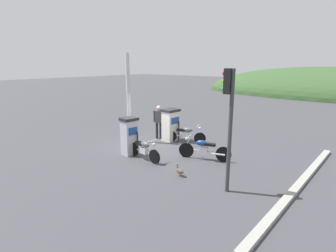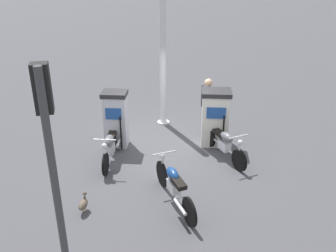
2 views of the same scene
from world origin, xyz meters
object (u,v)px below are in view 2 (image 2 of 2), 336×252
at_px(attendant_person, 207,102).
at_px(motorcycle_near_pump, 110,146).
at_px(motorcycle_extra, 174,184).
at_px(fuel_pump_near, 116,119).
at_px(motorcycle_far_pump, 224,144).
at_px(canopy_support_pole, 163,60).
at_px(roadside_traffic_light, 50,144).
at_px(wandering_duck, 83,204).
at_px(fuel_pump_far, 215,117).

bearing_deg(attendant_person, motorcycle_near_pump, -59.30).
bearing_deg(motorcycle_extra, attendant_person, 161.53).
height_order(fuel_pump_near, motorcycle_far_pump, fuel_pump_near).
distance_m(motorcycle_near_pump, canopy_support_pole, 3.29).
relative_size(motorcycle_extra, roadside_traffic_light, 0.55).
bearing_deg(roadside_traffic_light, attendant_person, 150.68).
bearing_deg(wandering_duck, roadside_traffic_light, 0.92).
bearing_deg(roadside_traffic_light, canopy_support_pole, 164.16).
bearing_deg(fuel_pump_near, attendant_person, 104.69).
bearing_deg(fuel_pump_far, motorcycle_near_pump, -72.08).
bearing_deg(attendant_person, motorcycle_extra, -18.47).
relative_size(motorcycle_far_pump, wandering_duck, 4.56).
height_order(fuel_pump_near, canopy_support_pole, canopy_support_pole).
height_order(fuel_pump_far, canopy_support_pole, canopy_support_pole).
bearing_deg(roadside_traffic_light, motorcycle_extra, 136.12).
xyz_separation_m(fuel_pump_near, attendant_person, (-0.70, 2.66, 0.18)).
bearing_deg(fuel_pump_near, fuel_pump_far, 90.00).
relative_size(fuel_pump_near, roadside_traffic_light, 0.44).
bearing_deg(motorcycle_extra, motorcycle_far_pump, 143.48).
xyz_separation_m(wandering_duck, canopy_support_pole, (-4.58, 1.82, 1.90)).
bearing_deg(motorcycle_extra, fuel_pump_far, 155.02).
bearing_deg(attendant_person, wandering_duck, -39.65).
distance_m(fuel_pump_near, fuel_pump_far, 2.80).
bearing_deg(motorcycle_extra, motorcycle_near_pump, -139.95).
xyz_separation_m(fuel_pump_far, attendant_person, (-0.70, -0.14, 0.18)).
distance_m(motorcycle_far_pump, roadside_traffic_light, 5.59).
relative_size(fuel_pump_near, motorcycle_far_pump, 0.85).
xyz_separation_m(attendant_person, roadside_traffic_light, (5.49, -3.09, 1.54)).
relative_size(fuel_pump_far, roadside_traffic_light, 0.44).
bearing_deg(canopy_support_pole, wandering_duck, -21.68).
bearing_deg(attendant_person, fuel_pump_far, 11.15).
bearing_deg(motorcycle_extra, fuel_pump_near, -151.99).
height_order(motorcycle_extra, roadside_traffic_light, roadside_traffic_light).
height_order(fuel_pump_near, wandering_duck, fuel_pump_near).
bearing_deg(fuel_pump_far, fuel_pump_near, -90.00).
distance_m(motorcycle_far_pump, attendant_person, 1.68).
relative_size(fuel_pump_near, fuel_pump_far, 1.00).
xyz_separation_m(motorcycle_extra, canopy_support_pole, (-4.32, -0.13, 1.62)).
relative_size(motorcycle_near_pump, canopy_support_pole, 0.45).
height_order(fuel_pump_near, fuel_pump_far, same).
xyz_separation_m(fuel_pump_near, canopy_support_pole, (-1.52, 1.37, 1.27)).
height_order(fuel_pump_far, roadside_traffic_light, roadside_traffic_light).
bearing_deg(attendant_person, canopy_support_pole, -122.28).
bearing_deg(motorcycle_extra, roadside_traffic_light, -43.88).
bearing_deg(attendant_person, fuel_pump_near, -75.31).
distance_m(fuel_pump_near, motorcycle_near_pump, 1.01).
relative_size(roadside_traffic_light, canopy_support_pole, 0.86).
distance_m(fuel_pump_far, canopy_support_pole, 2.44).
bearing_deg(motorcycle_far_pump, canopy_support_pole, -146.56).
bearing_deg(fuel_pump_far, wandering_duck, -46.74).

